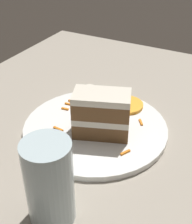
% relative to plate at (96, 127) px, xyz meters
% --- Properties ---
extents(ground_plane, '(6.00, 6.00, 0.00)m').
position_rel_plate_xyz_m(ground_plane, '(-0.00, -0.04, -0.03)').
color(ground_plane, black).
rests_on(ground_plane, ground).
extents(dining_table, '(0.90, 0.82, 0.03)m').
position_rel_plate_xyz_m(dining_table, '(-0.00, -0.04, -0.02)').
color(dining_table, gray).
rests_on(dining_table, ground).
extents(plate, '(0.27, 0.27, 0.01)m').
position_rel_plate_xyz_m(plate, '(0.00, 0.00, 0.00)').
color(plate, white).
rests_on(plate, dining_table).
extents(cake_slice, '(0.09, 0.11, 0.08)m').
position_rel_plate_xyz_m(cake_slice, '(-0.02, -0.02, 0.05)').
color(cake_slice, brown).
rests_on(cake_slice, plate).
extents(cream_dollop, '(0.05, 0.04, 0.04)m').
position_rel_plate_xyz_m(cream_dollop, '(0.06, 0.05, 0.03)').
color(cream_dollop, silver).
rests_on(cream_dollop, plate).
extents(orange_garnish, '(0.07, 0.07, 0.01)m').
position_rel_plate_xyz_m(orange_garnish, '(0.09, -0.02, 0.01)').
color(orange_garnish, orange).
rests_on(orange_garnish, plate).
extents(carrot_shreds_scatter, '(0.17, 0.18, 0.00)m').
position_rel_plate_xyz_m(carrot_shreds_scatter, '(-0.02, 0.03, 0.01)').
color(carrot_shreds_scatter, orange).
rests_on(carrot_shreds_scatter, plate).
extents(drinking_glass, '(0.06, 0.06, 0.13)m').
position_rel_plate_xyz_m(drinking_glass, '(-0.20, -0.04, 0.05)').
color(drinking_glass, silver).
rests_on(drinking_glass, dining_table).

